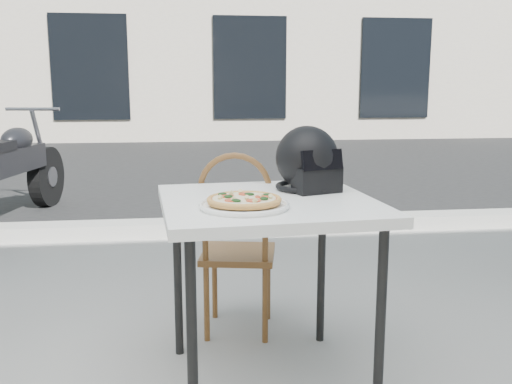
{
  "coord_description": "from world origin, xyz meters",
  "views": [
    {
      "loc": [
        0.26,
        -1.66,
        1.23
      ],
      "look_at": [
        0.52,
        0.42,
        0.84
      ],
      "focal_mm": 40.0,
      "sensor_mm": 36.0,
      "label": 1
    }
  ],
  "objects": [
    {
      "name": "cafe_chair_main",
      "position": [
        0.5,
        1.01,
        0.52
      ],
      "size": [
        0.42,
        0.42,
        0.93
      ],
      "rotation": [
        0.0,
        0.0,
        2.95
      ],
      "color": "brown",
      "rests_on": "ground"
    },
    {
      "name": "street_asphalt",
      "position": [
        0.0,
        7.0,
        0.0
      ],
      "size": [
        30.0,
        8.0,
        0.0
      ],
      "primitive_type": "cube",
      "color": "black",
      "rests_on": "ground"
    },
    {
      "name": "cafe_table_main",
      "position": [
        0.58,
        0.53,
        0.72
      ],
      "size": [
        0.89,
        0.89,
        0.79
      ],
      "rotation": [
        0.0,
        0.0,
        0.08
      ],
      "color": "white",
      "rests_on": "ground"
    },
    {
      "name": "curb",
      "position": [
        0.0,
        3.0,
        0.06
      ],
      "size": [
        30.0,
        0.25,
        0.12
      ],
      "primitive_type": "cube",
      "color": "#ACAAA1",
      "rests_on": "ground"
    },
    {
      "name": "motorcycle",
      "position": [
        -1.3,
        3.63,
        0.45
      ],
      "size": [
        0.62,
        2.03,
        1.02
      ],
      "rotation": [
        0.0,
        0.0,
        -0.19
      ],
      "color": "black",
      "rests_on": "street_asphalt"
    },
    {
      "name": "plate",
      "position": [
        0.47,
        0.37,
        0.8
      ],
      "size": [
        0.39,
        0.39,
        0.02
      ],
      "rotation": [
        0.0,
        0.0,
        0.17
      ],
      "color": "white",
      "rests_on": "cafe_table_main"
    },
    {
      "name": "helmet",
      "position": [
        0.78,
        0.71,
        0.91
      ],
      "size": [
        0.34,
        0.35,
        0.27
      ],
      "rotation": [
        0.0,
        0.0,
        0.33
      ],
      "color": "black",
      "rests_on": "cafe_table_main"
    },
    {
      "name": "pizza",
      "position": [
        0.47,
        0.37,
        0.82
      ],
      "size": [
        0.3,
        0.3,
        0.03
      ],
      "rotation": [
        0.0,
        0.0,
        -0.1
      ],
      "color": "#DEA051",
      "rests_on": "plate"
    }
  ]
}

